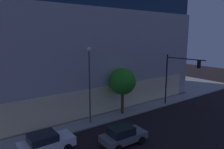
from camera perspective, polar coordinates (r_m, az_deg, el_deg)
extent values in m
cube|color=#4C4C51|center=(35.12, -13.29, -5.11)|extent=(33.58, 22.91, 0.15)
cube|color=#FCE5B0|center=(25.17, -3.58, -7.08)|extent=(29.86, 0.60, 3.23)
cube|color=#AFA9AF|center=(34.00, -13.73, 5.10)|extent=(33.18, 22.51, 12.36)
cube|color=navy|center=(34.19, -14.32, 18.07)|extent=(32.51, 22.06, 3.07)
cylinder|color=black|center=(29.25, 14.56, -1.30)|extent=(0.18, 0.18, 6.79)
cylinder|color=black|center=(27.39, 19.29, 4.05)|extent=(0.48, 5.21, 0.12)
cube|color=black|center=(26.56, 22.59, 2.56)|extent=(0.34, 0.34, 0.90)
sphere|color=red|center=(26.48, 22.94, 2.52)|extent=(0.18, 0.18, 0.18)
cylinder|color=#4B4B4B|center=(21.99, -6.10, -3.63)|extent=(0.16, 0.16, 7.72)
sphere|color=#F9EFC6|center=(21.37, -6.31, 6.85)|extent=(0.44, 0.44, 0.44)
cylinder|color=#4A381E|center=(25.27, 2.84, -7.64)|extent=(0.35, 0.35, 2.69)
sphere|color=#29891F|center=(24.59, 2.89, -1.87)|extent=(3.14, 3.14, 3.14)
cube|color=silver|center=(18.63, -17.29, -17.61)|extent=(4.37, 2.06, 0.74)
cube|color=black|center=(18.25, -18.40, -15.97)|extent=(2.17, 1.81, 0.58)
cube|color=#F9F4CC|center=(19.82, -11.95, -15.57)|extent=(0.12, 0.20, 0.12)
cube|color=#F9F4CC|center=(18.86, -10.34, -16.92)|extent=(0.12, 0.20, 0.12)
cylinder|color=black|center=(20.03, -14.49, -16.57)|extent=(0.70, 0.26, 0.70)
cylinder|color=black|center=(18.44, -11.98, -18.98)|extent=(0.70, 0.26, 0.70)
cylinder|color=black|center=(19.32, -22.22, -18.12)|extent=(0.70, 0.26, 0.70)
cube|color=slate|center=(19.18, 3.21, -16.53)|extent=(4.13, 2.04, 0.60)
cube|color=black|center=(18.73, 2.46, -15.00)|extent=(2.10, 1.78, 0.70)
cube|color=#F9F4CC|center=(20.70, 6.78, -14.47)|extent=(0.13, 0.20, 0.12)
cube|color=#F9F4CC|center=(19.94, 8.96, -15.55)|extent=(0.13, 0.20, 0.12)
cylinder|color=black|center=(20.67, 4.47, -15.38)|extent=(0.70, 0.27, 0.69)
cylinder|color=black|center=(19.39, 8.07, -17.31)|extent=(0.70, 0.27, 0.69)
cylinder|color=black|center=(19.38, -1.68, -17.22)|extent=(0.70, 0.27, 0.69)
cylinder|color=black|center=(18.00, 1.70, -19.55)|extent=(0.70, 0.27, 0.69)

